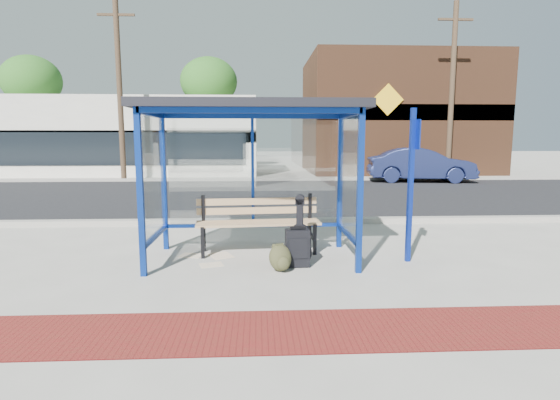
{
  "coord_description": "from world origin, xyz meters",
  "views": [
    {
      "loc": [
        0.09,
        -6.68,
        1.88
      ],
      "look_at": [
        0.44,
        0.2,
        0.92
      ],
      "focal_mm": 28.0,
      "sensor_mm": 36.0,
      "label": 1
    }
  ],
  "objects": [
    {
      "name": "utility_pole_east",
      "position": [
        9.0,
        13.4,
        4.11
      ],
      "size": [
        1.6,
        0.24,
        8.0
      ],
      "color": "#4C3826",
      "rests_on": "ground"
    },
    {
      "name": "suitcase",
      "position": [
        0.66,
        -0.4,
        0.28
      ],
      "size": [
        0.36,
        0.25,
        0.61
      ],
      "rotation": [
        0.0,
        0.0,
        0.05
      ],
      "color": "black",
      "rests_on": "ground"
    },
    {
      "name": "curb_near",
      "position": [
        0.0,
        2.9,
        0.06
      ],
      "size": [
        60.0,
        0.25,
        0.12
      ],
      "primitive_type": "cube",
      "color": "gray",
      "rests_on": "ground"
    },
    {
      "name": "ground",
      "position": [
        0.0,
        0.0,
        0.0
      ],
      "size": [
        120.0,
        120.0,
        0.0
      ],
      "primitive_type": "plane",
      "color": "#B2ADA0",
      "rests_on": "ground"
    },
    {
      "name": "curb_far",
      "position": [
        0.0,
        13.1,
        0.06
      ],
      "size": [
        60.0,
        0.25,
        0.12
      ],
      "primitive_type": "cube",
      "color": "gray",
      "rests_on": "ground"
    },
    {
      "name": "newspaper_a",
      "position": [
        -1.0,
        0.28,
        0.0
      ],
      "size": [
        0.42,
        0.37,
        0.01
      ],
      "primitive_type": "cube",
      "rotation": [
        0.0,
        0.0,
        -0.25
      ],
      "color": "white",
      "rests_on": "ground"
    },
    {
      "name": "backpack",
      "position": [
        0.41,
        -0.63,
        0.19
      ],
      "size": [
        0.39,
        0.37,
        0.4
      ],
      "rotation": [
        0.0,
        0.0,
        0.35
      ],
      "color": "#33331C",
      "rests_on": "ground"
    },
    {
      "name": "brick_paver_strip",
      "position": [
        0.0,
        -2.6,
        0.01
      ],
      "size": [
        60.0,
        1.0,
        0.01
      ],
      "primitive_type": "cube",
      "color": "maroon",
      "rests_on": "ground"
    },
    {
      "name": "bus_shelter",
      "position": [
        0.0,
        0.07,
        2.07
      ],
      "size": [
        3.3,
        1.8,
        2.42
      ],
      "color": "navy",
      "rests_on": "ground"
    },
    {
      "name": "street_asphalt",
      "position": [
        0.0,
        8.0,
        0.0
      ],
      "size": [
        60.0,
        10.0,
        0.0
      ],
      "primitive_type": "cube",
      "color": "black",
      "rests_on": "ground"
    },
    {
      "name": "tree_mid",
      "position": [
        -3.0,
        22.0,
        5.45
      ],
      "size": [
        3.6,
        3.6,
        7.03
      ],
      "color": "#4C3826",
      "rests_on": "ground"
    },
    {
      "name": "fire_hydrant",
      "position": [
        10.2,
        13.44,
        0.39
      ],
      "size": [
        0.32,
        0.21,
        0.72
      ],
      "rotation": [
        0.0,
        0.0,
        -0.36
      ],
      "color": "#AD0C0D",
      "rests_on": "ground"
    },
    {
      "name": "parked_car",
      "position": [
        7.26,
        12.26,
        0.75
      ],
      "size": [
        4.71,
        2.15,
        1.5
      ],
      "primitive_type": "imported",
      "rotation": [
        0.0,
        0.0,
        1.44
      ],
      "color": "#1B244E",
      "rests_on": "ground"
    },
    {
      "name": "tree_right",
      "position": [
        12.5,
        22.0,
        5.45
      ],
      "size": [
        3.6,
        3.6,
        7.03
      ],
      "color": "#4C3826",
      "rests_on": "ground"
    },
    {
      "name": "storefront_white",
      "position": [
        -9.0,
        17.99,
        2.0
      ],
      "size": [
        18.0,
        6.04,
        4.0
      ],
      "color": "silver",
      "rests_on": "ground"
    },
    {
      "name": "storefront_brown",
      "position": [
        8.0,
        18.49,
        3.2
      ],
      "size": [
        10.0,
        7.08,
        6.4
      ],
      "color": "#59331E",
      "rests_on": "ground"
    },
    {
      "name": "newspaper_b",
      "position": [
        -0.62,
        -0.27,
        0.0
      ],
      "size": [
        0.4,
        0.35,
        0.01
      ],
      "primitive_type": "cube",
      "rotation": [
        0.0,
        0.0,
        0.29
      ],
      "color": "white",
      "rests_on": "ground"
    },
    {
      "name": "far_sidewalk",
      "position": [
        0.0,
        15.0,
        0.0
      ],
      "size": [
        60.0,
        4.0,
        0.01
      ],
      "primitive_type": "cube",
      "color": "#B2ADA0",
      "rests_on": "ground"
    },
    {
      "name": "utility_pole_west",
      "position": [
        -6.0,
        13.4,
        4.11
      ],
      "size": [
        1.6,
        0.24,
        8.0
      ],
      "color": "#4C3826",
      "rests_on": "ground"
    },
    {
      "name": "tree_left",
      "position": [
        -14.0,
        22.0,
        5.45
      ],
      "size": [
        3.6,
        3.6,
        7.03
      ],
      "color": "#4C3826",
      "rests_on": "ground"
    },
    {
      "name": "guitar_bag",
      "position": [
        0.71,
        -0.33,
        0.37
      ],
      "size": [
        0.38,
        0.18,
        1.01
      ],
      "rotation": [
        0.0,
        0.0,
        -0.22
      ],
      "color": "black",
      "rests_on": "ground"
    },
    {
      "name": "bench",
      "position": [
        0.09,
        0.47,
        0.54
      ],
      "size": [
        2.06,
        0.64,
        0.96
      ],
      "rotation": [
        0.0,
        0.0,
        0.07
      ],
      "color": "black",
      "rests_on": "ground"
    },
    {
      "name": "newspaper_c",
      "position": [
        -0.52,
        0.25,
        0.0
      ],
      "size": [
        0.48,
        0.52,
        0.01
      ],
      "primitive_type": "cube",
      "rotation": [
        0.0,
        0.0,
        2.0
      ],
      "color": "white",
      "rests_on": "ground"
    },
    {
      "name": "sign_post",
      "position": [
        2.41,
        -0.21,
        1.31
      ],
      "size": [
        0.11,
        0.29,
        2.34
      ],
      "rotation": [
        0.0,
        0.0,
        0.13
      ],
      "color": "navy",
      "rests_on": "ground"
    }
  ]
}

